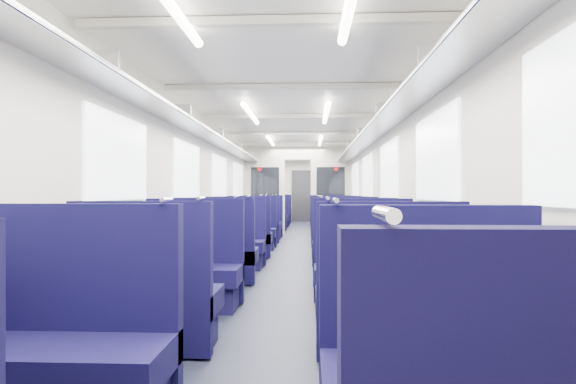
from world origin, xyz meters
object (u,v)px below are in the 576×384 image
object	(u,v)px
seat_12	(243,238)
seat_22	(273,218)
seat_21	(327,220)
seat_4	(147,304)
seat_13	(340,238)
bulkhead	(298,188)
seat_2	(73,354)
seat_15	(336,233)
seat_9	(354,258)
seat_17	(333,228)
seat_10	(232,245)
seat_18	(263,225)
seat_26	(278,214)
seat_27	(323,214)
seat_24	(276,216)
seat_7	(364,273)
seat_14	(252,232)
seat_19	(331,225)
seat_16	(258,228)
seat_5	(388,308)
seat_11	(346,247)
seat_3	(435,377)
seat_20	(270,220)
seat_23	(326,218)
end_door	(301,196)
seat_6	(192,273)
seat_25	(325,216)
seat_8	(217,256)

from	to	relation	value
seat_12	seat_22	world-z (taller)	same
seat_12	seat_21	distance (m)	5.80
seat_4	seat_13	bearing A→B (deg)	70.84
bulkhead	seat_2	distance (m)	10.28
seat_15	seat_9	bearing A→B (deg)	-90.00
seat_17	seat_10	bearing A→B (deg)	-116.09
seat_18	seat_26	distance (m)	5.63
seat_15	seat_27	world-z (taller)	same
seat_24	seat_26	size ratio (longest dim) A/B	1.00
seat_9	seat_18	distance (m)	5.94
seat_24	seat_7	bearing A→B (deg)	-81.53
seat_18	seat_24	xyz separation A→B (m)	(0.00, 4.41, 0.00)
seat_14	seat_19	distance (m)	2.79
seat_17	seat_16	bearing A→B (deg)	179.18
bulkhead	seat_5	xyz separation A→B (m)	(0.83, -9.23, -0.90)
seat_4	seat_11	distance (m)	3.89
seat_3	seat_10	world-z (taller)	same
seat_5	seat_20	world-z (taller)	same
seat_12	seat_23	distance (m)	6.72
seat_3	seat_22	xyz separation A→B (m)	(-1.66, 12.46, 0.00)
seat_18	seat_17	bearing A→B (deg)	-32.29
seat_10	seat_26	size ratio (longest dim) A/B	1.00
end_door	seat_5	xyz separation A→B (m)	(0.83, -15.01, -0.67)
seat_5	seat_17	xyz separation A→B (m)	(0.00, 7.01, 0.00)
seat_13	seat_15	world-z (taller)	same
seat_3	seat_6	bearing A→B (deg)	124.25
seat_13	seat_10	bearing A→B (deg)	-144.42
seat_16	seat_18	bearing A→B (deg)	90.00
seat_3	seat_10	xyz separation A→B (m)	(-1.66, 4.79, 0.00)
seat_2	seat_22	bearing A→B (deg)	90.00
seat_6	seat_17	distance (m)	5.98
seat_25	end_door	bearing A→B (deg)	108.02
seat_2	seat_5	xyz separation A→B (m)	(1.66, 0.98, 0.00)
seat_12	seat_22	size ratio (longest dim) A/B	1.00
seat_8	seat_27	xyz separation A→B (m)	(1.66, 11.25, 0.00)
seat_21	seat_26	size ratio (longest dim) A/B	1.00
seat_9	seat_27	xyz separation A→B (m)	(0.00, 11.35, 0.00)
seat_21	seat_20	bearing A→B (deg)	-179.75
seat_8	seat_14	bearing A→B (deg)	90.00
seat_2	seat_19	bearing A→B (deg)	79.72
seat_3	seat_12	bearing A→B (deg)	105.72
seat_18	seat_22	bearing A→B (deg)	90.00
seat_15	seat_16	world-z (taller)	same
seat_5	seat_8	size ratio (longest dim) A/B	1.00
seat_7	seat_13	distance (m)	3.49
seat_6	seat_26	size ratio (longest dim) A/B	1.00
seat_18	seat_23	size ratio (longest dim) A/B	1.00
seat_18	seat_15	bearing A→B (deg)	-53.17
seat_15	seat_18	xyz separation A→B (m)	(-1.66, 2.22, 0.00)
seat_5	seat_21	bearing A→B (deg)	90.00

